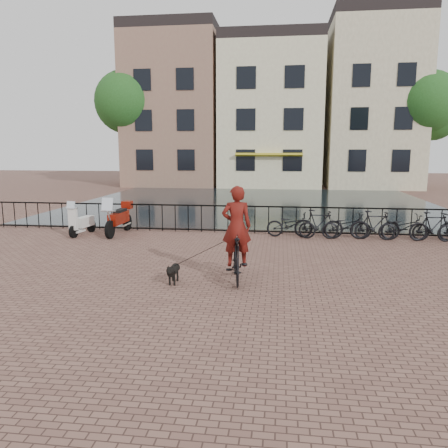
# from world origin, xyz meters

# --- Properties ---
(ground) EXTENTS (100.00, 100.00, 0.00)m
(ground) POSITION_xyz_m (0.00, 0.00, 0.00)
(ground) COLOR brown
(ground) RESTS_ON ground
(canal_water) EXTENTS (20.00, 20.00, 0.00)m
(canal_water) POSITION_xyz_m (0.00, 17.30, 0.00)
(canal_water) COLOR black
(canal_water) RESTS_ON ground
(railing) EXTENTS (20.00, 0.05, 1.02)m
(railing) POSITION_xyz_m (0.00, 8.00, 0.50)
(railing) COLOR black
(railing) RESTS_ON ground
(canal_house_left) EXTENTS (7.50, 9.00, 12.80)m
(canal_house_left) POSITION_xyz_m (-7.50, 30.00, 6.40)
(canal_house_left) COLOR #885D4F
(canal_house_left) RESTS_ON ground
(canal_house_mid) EXTENTS (8.00, 9.50, 11.80)m
(canal_house_mid) POSITION_xyz_m (0.50, 30.00, 5.90)
(canal_house_mid) COLOR beige
(canal_house_mid) RESTS_ON ground
(canal_house_right) EXTENTS (7.00, 9.00, 13.30)m
(canal_house_right) POSITION_xyz_m (8.50, 30.00, 6.65)
(canal_house_right) COLOR tan
(canal_house_right) RESTS_ON ground
(tree_far_left) EXTENTS (5.04, 5.04, 9.27)m
(tree_far_left) POSITION_xyz_m (-11.00, 27.00, 6.73)
(tree_far_left) COLOR black
(tree_far_left) RESTS_ON ground
(tree_far_right) EXTENTS (4.76, 4.76, 8.76)m
(tree_far_right) POSITION_xyz_m (12.00, 27.00, 6.35)
(tree_far_right) COLOR black
(tree_far_right) RESTS_ON ground
(cyclist) EXTENTS (0.90, 1.99, 2.64)m
(cyclist) POSITION_xyz_m (0.41, 2.10, 1.00)
(cyclist) COLOR black
(cyclist) RESTS_ON ground
(dog) EXTENTS (0.25, 0.74, 0.50)m
(dog) POSITION_xyz_m (-1.02, 1.72, 0.25)
(dog) COLOR black
(dog) RESTS_ON ground
(motorcycle) EXTENTS (0.57, 2.07, 1.46)m
(motorcycle) POSITION_xyz_m (-4.40, 7.17, 0.73)
(motorcycle) COLOR maroon
(motorcycle) RESTS_ON ground
(scooter) EXTENTS (0.60, 1.47, 1.33)m
(scooter) POSITION_xyz_m (-5.66, 6.90, 0.66)
(scooter) COLOR silver
(scooter) RESTS_ON ground
(parked_bike_0) EXTENTS (1.79, 0.87, 0.90)m
(parked_bike_0) POSITION_xyz_m (1.80, 7.40, 0.45)
(parked_bike_0) COLOR black
(parked_bike_0) RESTS_ON ground
(parked_bike_1) EXTENTS (1.69, 0.59, 1.00)m
(parked_bike_1) POSITION_xyz_m (2.75, 7.40, 0.50)
(parked_bike_1) COLOR black
(parked_bike_1) RESTS_ON ground
(parked_bike_2) EXTENTS (1.78, 0.80, 0.90)m
(parked_bike_2) POSITION_xyz_m (3.70, 7.40, 0.45)
(parked_bike_2) COLOR black
(parked_bike_2) RESTS_ON ground
(parked_bike_3) EXTENTS (1.67, 0.48, 1.00)m
(parked_bike_3) POSITION_xyz_m (4.65, 7.40, 0.50)
(parked_bike_3) COLOR black
(parked_bike_3) RESTS_ON ground
(parked_bike_4) EXTENTS (1.76, 0.73, 0.90)m
(parked_bike_4) POSITION_xyz_m (5.60, 7.40, 0.45)
(parked_bike_4) COLOR black
(parked_bike_4) RESTS_ON ground
(parked_bike_5) EXTENTS (1.72, 0.71, 1.00)m
(parked_bike_5) POSITION_xyz_m (6.55, 7.40, 0.50)
(parked_bike_5) COLOR black
(parked_bike_5) RESTS_ON ground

